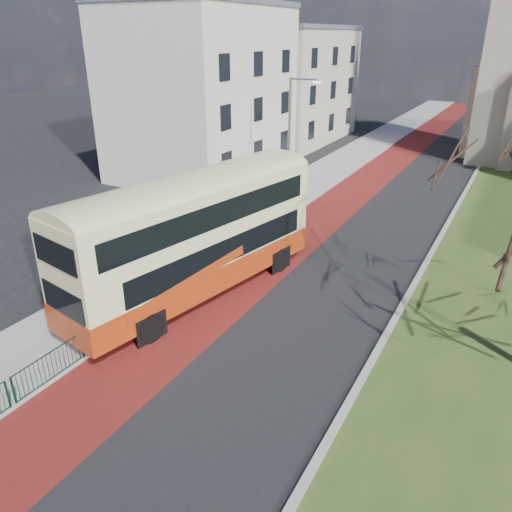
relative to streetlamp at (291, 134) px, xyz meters
The scene contains 11 objects.
ground 19.08m from the streetlamp, 76.42° to the right, with size 160.00×160.00×0.00m, color black.
road_carriageway 7.70m from the streetlamp, 18.88° to the left, with size 9.00×120.00×0.01m, color black.
bus_lane 5.91m from the streetlamp, 32.43° to the left, with size 3.40×120.00×0.01m, color #591414.
pavement_west 5.00m from the streetlamp, 108.07° to the left, with size 4.00×120.00×0.12m, color gray.
kerb_west 5.13m from the streetlamp, 56.03° to the left, with size 0.25×120.00×0.13m, color #999993.
kerb_east 12.07m from the streetlamp, 20.95° to the left, with size 0.25×80.00×0.13m, color #999993.
pedestrian_railing 14.64m from the streetlamp, 84.30° to the right, with size 0.07×24.00×1.12m.
street_block_near 10.62m from the streetlamp, 157.49° to the left, with size 10.30×14.30×13.00m.
street_block_far 22.24m from the streetlamp, 115.76° to the left, with size 10.30×16.30×11.50m.
streetlamp is the anchor object (origin of this frame).
bus 14.46m from the streetlamp, 81.35° to the right, with size 5.25×12.78×5.21m.
Camera 1 is at (9.46, -12.21, 10.61)m, focal length 35.00 mm.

